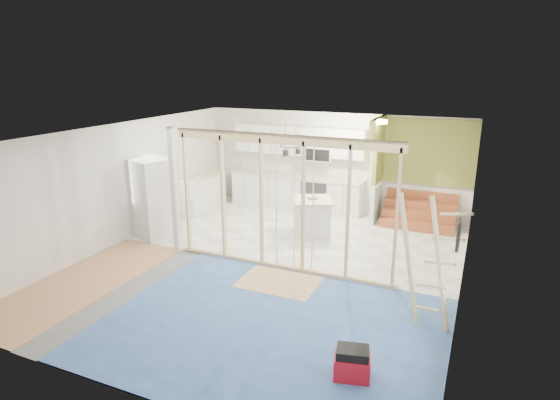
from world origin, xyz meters
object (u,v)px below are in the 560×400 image
at_px(fridge, 153,198).
at_px(ladder, 428,262).
at_px(island, 312,217).
at_px(toolbox, 352,364).

distance_m(fridge, ladder, 6.27).
relative_size(island, toolbox, 2.31).
bearing_deg(island, fridge, -179.80).
bearing_deg(fridge, ladder, 5.12).
xyz_separation_m(fridge, ladder, (6.10, -1.43, 0.12)).
distance_m(island, ladder, 4.13).
xyz_separation_m(toolbox, ladder, (0.64, 1.65, 0.81)).
height_order(fridge, toolbox, fridge).
height_order(fridge, ladder, ladder).
bearing_deg(island, ladder, -70.42).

